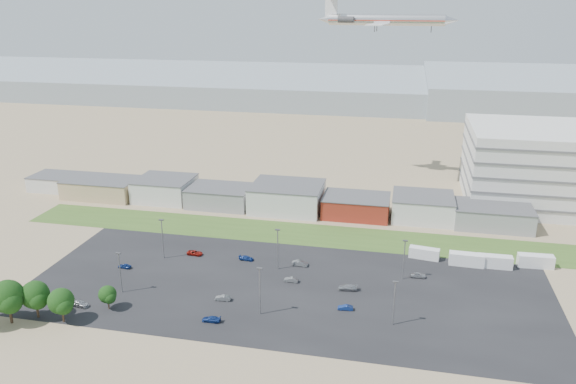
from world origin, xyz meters
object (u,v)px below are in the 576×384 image
(airliner, at_px, (386,20))
(parked_car_7, at_px, (291,280))
(parked_car_5, at_px, (125,266))
(parked_car_9, at_px, (195,253))
(parked_car_8, at_px, (418,275))
(parked_car_11, at_px, (300,263))
(parked_car_1, at_px, (345,307))
(parked_car_12, at_px, (347,287))
(parked_car_4, at_px, (223,298))
(parked_car_3, at_px, (211,319))
(parked_car_10, at_px, (79,304))
(box_trailer_a, at_px, (424,253))
(parked_car_6, at_px, (246,258))

(airliner, height_order, parked_car_7, airliner)
(parked_car_5, bearing_deg, parked_car_9, 132.73)
(parked_car_8, xyz_separation_m, parked_car_11, (-28.88, 0.32, 0.02))
(parked_car_1, height_order, parked_car_12, parked_car_12)
(parked_car_4, bearing_deg, parked_car_3, -1.56)
(parked_car_10, distance_m, parked_car_12, 59.27)
(airliner, bearing_deg, parked_car_4, -99.69)
(airliner, distance_m, parked_car_5, 117.74)
(parked_car_5, height_order, parked_car_10, parked_car_10)
(parked_car_7, relative_size, parked_car_10, 0.78)
(box_trailer_a, distance_m, parked_car_3, 59.23)
(parked_car_8, relative_size, parked_car_10, 0.85)
(box_trailer_a, xyz_separation_m, parked_car_5, (-72.67, -21.42, -0.86))
(parked_car_5, bearing_deg, parked_car_10, 3.27)
(parked_car_8, height_order, parked_car_12, parked_car_12)
(parked_car_10, bearing_deg, parked_car_5, 4.30)
(box_trailer_a, relative_size, parked_car_4, 2.14)
(parked_car_7, bearing_deg, parked_car_9, -106.41)
(airliner, height_order, parked_car_6, airliner)
(parked_car_3, xyz_separation_m, parked_car_4, (-0.43, 8.88, 0.01))
(parked_car_3, xyz_separation_m, parked_car_10, (-30.03, -0.12, 0.07))
(parked_car_1, bearing_deg, parked_car_10, -85.05)
(parked_car_1, bearing_deg, parked_car_3, -74.07)
(parked_car_3, distance_m, parked_car_6, 29.70)
(box_trailer_a, distance_m, airliner, 86.96)
(parked_car_4, xyz_separation_m, parked_car_7, (12.96, 11.65, -0.02))
(parked_car_11, bearing_deg, parked_car_1, -140.91)
(parked_car_3, relative_size, parked_car_7, 1.15)
(parked_car_4, bearing_deg, parked_car_1, 89.13)
(parked_car_4, xyz_separation_m, parked_car_6, (-0.68, 20.80, -0.03))
(parked_car_9, bearing_deg, parked_car_6, -87.57)
(parked_car_5, distance_m, parked_car_9, 17.92)
(parked_car_1, bearing_deg, parked_car_12, 177.78)
(parked_car_1, xyz_separation_m, parked_car_11, (-13.55, 18.84, 0.12))
(parked_car_5, relative_size, parked_car_12, 0.73)
(box_trailer_a, bearing_deg, parked_car_9, -160.93)
(parked_car_5, distance_m, parked_car_12, 55.31)
(parked_car_6, distance_m, parked_car_7, 16.42)
(box_trailer_a, bearing_deg, parked_car_11, -151.17)
(parked_car_7, bearing_deg, parked_car_11, 179.59)
(box_trailer_a, height_order, parked_car_10, box_trailer_a)
(parked_car_12, bearing_deg, parked_car_4, -74.61)
(airliner, xyz_separation_m, parked_car_7, (-14.86, -84.74, -56.53))
(parked_car_1, height_order, parked_car_6, parked_car_6)
(parked_car_3, height_order, parked_car_10, parked_car_10)
(box_trailer_a, xyz_separation_m, airliner, (-15.93, 64.88, 55.67))
(parked_car_3, relative_size, parked_car_5, 1.19)
(parked_car_3, bearing_deg, parked_car_11, 155.21)
(parked_car_4, bearing_deg, airliner, 159.56)
(parked_car_1, height_order, parked_car_4, parked_car_4)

